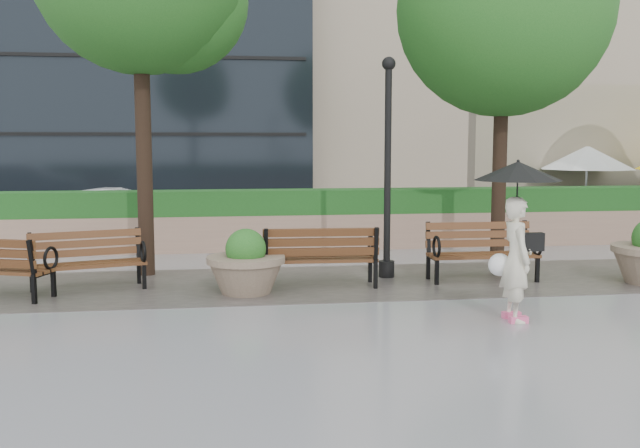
{
  "coord_description": "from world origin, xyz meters",
  "views": [
    {
      "loc": [
        -2.41,
        -8.96,
        2.41
      ],
      "look_at": [
        -0.81,
        2.34,
        1.1
      ],
      "focal_mm": 40.0,
      "sensor_mm": 36.0,
      "label": 1
    }
  ],
  "objects": [
    {
      "name": "ground",
      "position": [
        0.0,
        0.0,
        0.0
      ],
      "size": [
        100.0,
        100.0,
        0.0
      ],
      "primitive_type": "plane",
      "color": "gray",
      "rests_on": "ground"
    },
    {
      "name": "cobble_strip",
      "position": [
        0.0,
        3.0,
        0.01
      ],
      "size": [
        28.0,
        3.2,
        0.01
      ],
      "primitive_type": "cube",
      "color": "#383330",
      "rests_on": "ground"
    },
    {
      "name": "hedge_wall",
      "position": [
        0.0,
        7.0,
        0.66
      ],
      "size": [
        24.0,
        0.8,
        1.35
      ],
      "color": "#9F7B66",
      "rests_on": "ground"
    },
    {
      "name": "cafe_wall",
      "position": [
        9.5,
        10.0,
        2.0
      ],
      "size": [
        10.0,
        0.6,
        4.0
      ],
      "primitive_type": "cube",
      "color": "tan",
      "rests_on": "ground"
    },
    {
      "name": "asphalt_street",
      "position": [
        0.0,
        11.0,
        0.0
      ],
      "size": [
        40.0,
        7.0,
        0.0
      ],
      "primitive_type": "cube",
      "color": "black",
      "rests_on": "ground"
    },
    {
      "name": "bench_1",
      "position": [
        -4.55,
        2.87,
        0.29
      ],
      "size": [
        1.91,
        1.18,
        0.96
      ],
      "rotation": [
        0.0,
        0.0,
        0.28
      ],
      "color": "brown",
      "rests_on": "ground"
    },
    {
      "name": "bench_2",
      "position": [
        -0.77,
        2.66,
        0.3
      ],
      "size": [
        1.93,
        0.83,
        1.02
      ],
      "rotation": [
        0.0,
        0.0,
        3.1
      ],
      "color": "brown",
      "rests_on": "ground"
    },
    {
      "name": "bench_3",
      "position": [
        2.11,
        2.78,
        0.3
      ],
      "size": [
        1.9,
        0.77,
        1.01
      ],
      "rotation": [
        0.0,
        0.0,
        -0.01
      ],
      "color": "brown",
      "rests_on": "ground"
    },
    {
      "name": "planter_left",
      "position": [
        -2.01,
        2.3,
        0.41
      ],
      "size": [
        1.25,
        1.25,
        1.05
      ],
      "color": "#7F6B56",
      "rests_on": "ground"
    },
    {
      "name": "lamppost",
      "position": [
        0.54,
        3.33,
        1.71
      ],
      "size": [
        0.28,
        0.28,
        3.89
      ],
      "color": "black",
      "rests_on": "ground"
    },
    {
      "name": "tree_1",
      "position": [
        3.29,
        4.72,
        4.87
      ],
      "size": [
        4.18,
        4.18,
        7.08
      ],
      "color": "black",
      "rests_on": "ground"
    },
    {
      "name": "patio_umb_white",
      "position": [
        7.29,
        8.85,
        1.99
      ],
      "size": [
        2.5,
        2.5,
        2.3
      ],
      "color": "black",
      "rests_on": "ground"
    },
    {
      "name": "car_right",
      "position": [
        -5.1,
        10.09,
        0.6
      ],
      "size": [
        3.87,
        2.18,
        1.21
      ],
      "primitive_type": "imported",
      "rotation": [
        0.0,
        0.0,
        1.31
      ],
      "color": "silver",
      "rests_on": "ground"
    },
    {
      "name": "pedestrian",
      "position": [
        1.55,
        0.09,
        1.31
      ],
      "size": [
        1.17,
        1.17,
        2.15
      ],
      "rotation": [
        0.0,
        0.0,
        1.53
      ],
      "color": "beige",
      "rests_on": "ground"
    }
  ]
}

